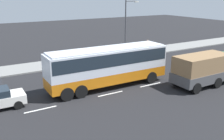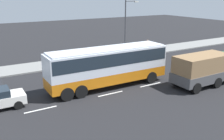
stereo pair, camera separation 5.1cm
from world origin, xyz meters
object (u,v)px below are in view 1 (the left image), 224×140
Objects in this scene: coach_bus at (108,63)px; street_lamp at (127,25)px; pedestrian_near_curb at (147,45)px; cargo_truck at (208,68)px.

street_lamp reaches higher than coach_bus.
street_lamp is at bearing 170.85° from pedestrian_near_curb.
coach_bus is 9.34m from cargo_truck.
coach_bus is 6.60× the size of pedestrian_near_curb.
coach_bus is 15.08m from pedestrian_near_curb.
cargo_truck is 4.51× the size of pedestrian_near_curb.
street_lamp reaches higher than cargo_truck.
cargo_truck is at bearing -126.43° from pedestrian_near_curb.
cargo_truck is (8.35, -4.14, -0.64)m from coach_bus.
cargo_truck is at bearing -25.52° from coach_bus.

